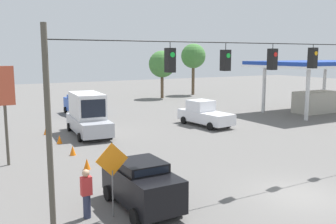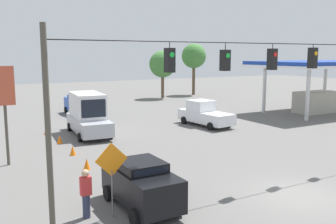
% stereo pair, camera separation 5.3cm
% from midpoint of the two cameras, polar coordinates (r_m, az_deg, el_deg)
% --- Properties ---
extents(ground_plane, '(140.00, 140.00, 0.00)m').
position_cam_midpoint_polar(ground_plane, '(17.48, 19.42, -11.93)').
color(ground_plane, '#605E5B').
extents(overhead_signal_span, '(20.17, 0.38, 7.05)m').
position_cam_midpoint_polar(overhead_signal_span, '(17.76, 15.46, 4.15)').
color(overhead_signal_span, '#4C473D').
rests_on(overhead_signal_span, ground_plane).
extents(pickup_truck_white_oncoming_far, '(2.61, 5.52, 2.12)m').
position_cam_midpoint_polar(pickup_truck_white_oncoming_far, '(32.05, 5.63, -0.32)').
color(pickup_truck_white_oncoming_far, silver).
rests_on(pickup_truck_white_oncoming_far, ground_plane).
extents(box_truck_silver_withflow_far, '(2.77, 6.47, 3.15)m').
position_cam_midpoint_polar(box_truck_silver_withflow_far, '(28.86, -12.05, -0.36)').
color(box_truck_silver_withflow_far, '#A8AAB2').
rests_on(box_truck_silver_withflow_far, ground_plane).
extents(sedan_black_parked_shoulder, '(2.01, 4.15, 1.92)m').
position_cam_midpoint_polar(sedan_black_parked_shoulder, '(15.05, -4.06, -10.79)').
color(sedan_black_parked_shoulder, black).
rests_on(sedan_black_parked_shoulder, ground_plane).
extents(sedan_blue_withflow_deep, '(2.11, 3.88, 1.96)m').
position_cam_midpoint_polar(sedan_blue_withflow_deep, '(39.18, -13.53, 1.20)').
color(sedan_blue_withflow_deep, '#234CB2').
rests_on(sedan_blue_withflow_deep, ground_plane).
extents(traffic_cone_nearest, '(0.37, 0.37, 0.59)m').
position_cam_midpoint_polar(traffic_cone_nearest, '(17.20, -8.11, -10.81)').
color(traffic_cone_nearest, orange).
rests_on(traffic_cone_nearest, ground_plane).
extents(traffic_cone_second, '(0.37, 0.37, 0.59)m').
position_cam_midpoint_polar(traffic_cone_second, '(20.44, -12.20, -7.73)').
color(traffic_cone_second, orange).
rests_on(traffic_cone_second, ground_plane).
extents(traffic_cone_third, '(0.37, 0.37, 0.59)m').
position_cam_midpoint_polar(traffic_cone_third, '(23.39, -14.25, -5.69)').
color(traffic_cone_third, orange).
rests_on(traffic_cone_third, ground_plane).
extents(traffic_cone_fourth, '(0.37, 0.37, 0.59)m').
position_cam_midpoint_polar(traffic_cone_fourth, '(26.60, -16.14, -4.02)').
color(traffic_cone_fourth, orange).
rests_on(traffic_cone_fourth, ground_plane).
extents(traffic_cone_fifth, '(0.37, 0.37, 0.59)m').
position_cam_midpoint_polar(traffic_cone_fifth, '(29.85, -18.01, -2.73)').
color(traffic_cone_fifth, orange).
rests_on(traffic_cone_fifth, ground_plane).
extents(gas_station, '(13.52, 8.06, 5.34)m').
position_cam_midpoint_polar(gas_station, '(41.69, 21.95, 5.23)').
color(gas_station, navy).
rests_on(gas_station, ground_plane).
extents(work_zone_sign, '(1.27, 0.06, 2.84)m').
position_cam_midpoint_polar(work_zone_sign, '(14.06, -8.49, -8.05)').
color(work_zone_sign, slate).
rests_on(work_zone_sign, ground_plane).
extents(pedestrian, '(0.40, 0.28, 1.87)m').
position_cam_midpoint_polar(pedestrian, '(14.46, -12.29, -11.99)').
color(pedestrian, '#2D334C').
rests_on(pedestrian, ground_plane).
extents(tree_horizon_left, '(3.64, 3.64, 7.59)m').
position_cam_midpoint_polar(tree_horizon_left, '(56.21, 3.99, 8.45)').
color(tree_horizon_left, brown).
rests_on(tree_horizon_left, ground_plane).
extents(tree_horizon_right, '(3.66, 3.66, 6.52)m').
position_cam_midpoint_polar(tree_horizon_right, '(51.60, -0.80, 7.27)').
color(tree_horizon_right, brown).
rests_on(tree_horizon_right, ground_plane).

